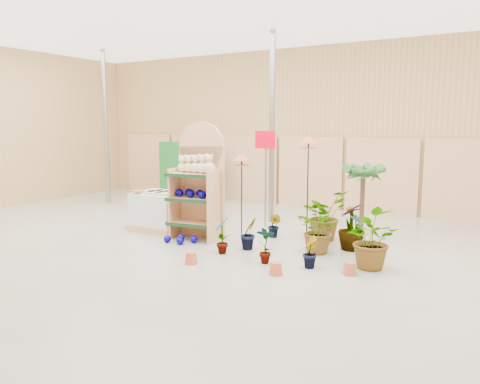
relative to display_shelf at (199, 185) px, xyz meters
The scene contains 23 objects.
room 1.32m from the display_shelf, 35.25° to the right, with size 15.20×12.10×4.70m.
display_shelf is the anchor object (origin of this frame).
teddy_bears 0.44m from the display_shelf, 71.76° to the right, with size 0.89×0.25×0.39m.
gazing_balls_shelf 0.21m from the display_shelf, 90.00° to the right, with size 0.88×0.30×0.17m.
gazing_balls_floor 1.18m from the display_shelf, 94.53° to the right, with size 0.63×0.39×0.15m.
pallet_stack 1.36m from the display_shelf, behind, with size 1.20×1.00×0.88m.
charcoal_planters 2.74m from the display_shelf, 133.22° to the left, with size 0.80×0.50×1.00m.
trellis_stock 5.05m from the display_shelf, 129.71° to the left, with size 2.00×0.30×1.80m, color #1C6D27.
offer_sign 1.86m from the display_shelf, 67.92° to the left, with size 0.50×0.08×2.20m.
bird_table_front 1.08m from the display_shelf, 11.72° to the left, with size 0.34×0.34×1.78m.
bird_table_right 2.46m from the display_shelf, ahead, with size 0.34×0.34×2.14m.
bird_table_back 3.79m from the display_shelf, 118.04° to the left, with size 0.34×0.34×1.79m.
palm 3.44m from the display_shelf, 33.14° to the left, with size 0.70×0.70×1.62m.
potted_plant_0 1.54m from the display_shelf, 36.77° to the right, with size 0.36×0.24×0.68m, color #256026.
potted_plant_1 1.60m from the display_shelf, 12.58° to the right, with size 0.34×0.28×0.63m, color #256026.
potted_plant_2 2.70m from the display_shelf, ahead, with size 0.79×0.68×0.88m, color #256026.
potted_plant_3 3.17m from the display_shelf, 11.91° to the left, with size 0.50×0.50×0.89m, color #256026.
potted_plant_4 3.26m from the display_shelf, 12.59° to the left, with size 0.40×0.27×0.75m, color #256026.
potted_plant_5 1.78m from the display_shelf, 29.47° to the left, with size 0.28×0.23×0.52m, color #256026.
potted_plant_6 2.65m from the display_shelf, 26.53° to the left, with size 0.92×0.80×1.03m, color #256026.
potted_plant_8 2.39m from the display_shelf, 24.87° to the right, with size 0.34×0.23×0.64m, color #256026.
potted_plant_9 3.02m from the display_shelf, 15.82° to the right, with size 0.29×0.23×0.53m, color #256026.
potted_plant_10 3.68m from the display_shelf, ahead, with size 0.87×0.75×0.96m, color #256026.
Camera 1 is at (5.02, -6.50, 2.35)m, focal length 35.00 mm.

